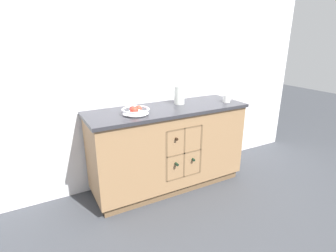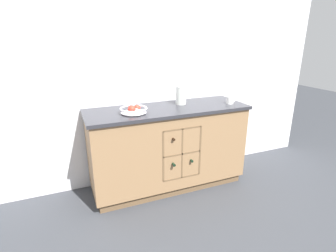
% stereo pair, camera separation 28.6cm
% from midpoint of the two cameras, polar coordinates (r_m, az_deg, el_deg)
% --- Properties ---
extents(ground_plane, '(14.00, 14.00, 0.00)m').
position_cam_midpoint_polar(ground_plane, '(3.17, -2.64, -12.66)').
color(ground_plane, '#383A3F').
extents(back_wall, '(4.40, 0.06, 2.55)m').
position_cam_midpoint_polar(back_wall, '(3.04, -5.92, 11.55)').
color(back_wall, white).
rests_on(back_wall, ground_plane).
extents(kitchen_island, '(1.75, 0.61, 0.94)m').
position_cam_midpoint_polar(kitchen_island, '(2.95, -2.76, -4.75)').
color(kitchen_island, brown).
rests_on(kitchen_island, ground_plane).
extents(fruit_bowl, '(0.27, 0.27, 0.09)m').
position_cam_midpoint_polar(fruit_bowl, '(2.58, -10.24, 3.31)').
color(fruit_bowl, silver).
rests_on(fruit_bowl, kitchen_island).
extents(white_pitcher, '(0.18, 0.12, 0.20)m').
position_cam_midpoint_polar(white_pitcher, '(2.94, -0.26, 6.84)').
color(white_pitcher, silver).
rests_on(white_pitcher, kitchen_island).
extents(ceramic_mug, '(0.12, 0.08, 0.08)m').
position_cam_midpoint_polar(ceramic_mug, '(3.08, 10.09, 5.89)').
color(ceramic_mug, white).
rests_on(ceramic_mug, kitchen_island).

